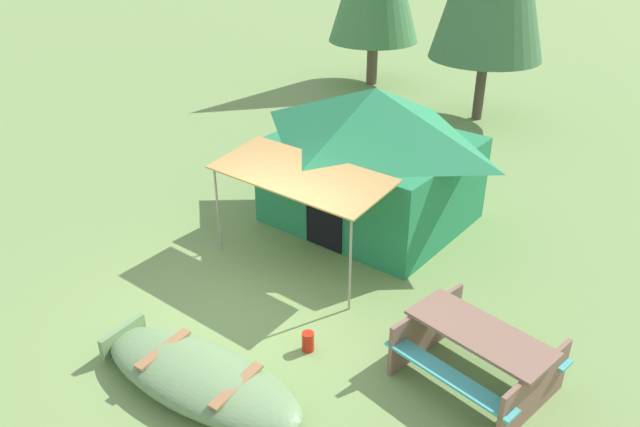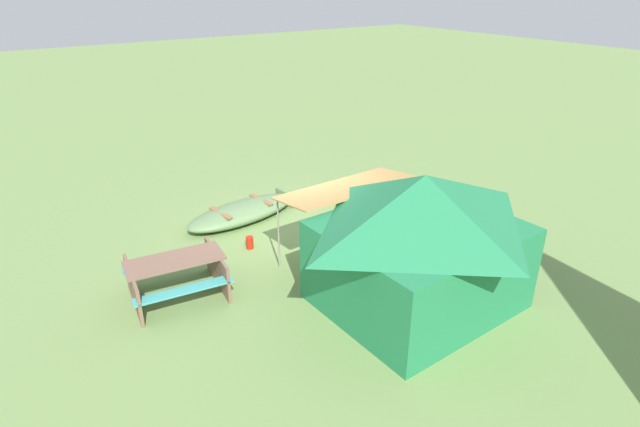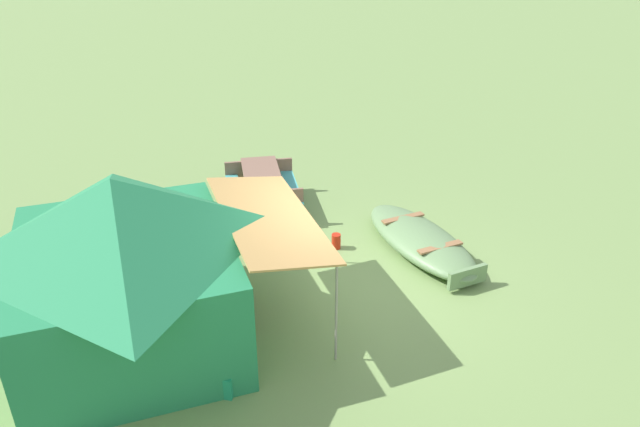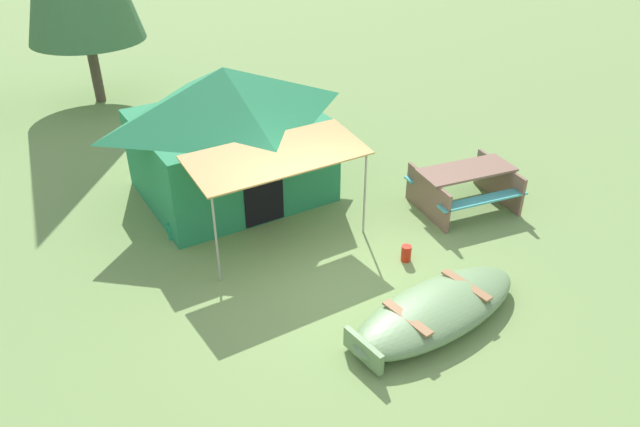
% 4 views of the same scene
% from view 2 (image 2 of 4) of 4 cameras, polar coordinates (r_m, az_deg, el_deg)
% --- Properties ---
extents(ground_plane, '(80.00, 80.00, 0.00)m').
position_cam_2_polar(ground_plane, '(12.18, -2.32, -2.47)').
color(ground_plane, '#749351').
extents(beached_rowboat, '(3.12, 1.51, 0.42)m').
position_cam_2_polar(beached_rowboat, '(13.02, -8.58, 0.20)').
color(beached_rowboat, '#668857').
rests_on(beached_rowboat, ground_plane).
extents(canvas_cabin_tent, '(3.62, 4.29, 2.54)m').
position_cam_2_polar(canvas_cabin_tent, '(9.38, 10.92, -2.79)').
color(canvas_cabin_tent, '#24804D').
rests_on(canvas_cabin_tent, ground_plane).
extents(picnic_table, '(1.95, 1.66, 0.80)m').
position_cam_2_polar(picnic_table, '(10.14, -15.59, -6.37)').
color(picnic_table, '#815E4C').
rests_on(picnic_table, ground_plane).
extents(cooler_box, '(0.65, 0.60, 0.31)m').
position_cam_2_polar(cooler_box, '(11.40, 11.56, -4.16)').
color(cooler_box, '#1E9164').
rests_on(cooler_box, ground_plane).
extents(fuel_can, '(0.23, 0.23, 0.28)m').
position_cam_2_polar(fuel_can, '(11.68, -7.76, -3.19)').
color(fuel_can, red).
rests_on(fuel_can, ground_plane).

